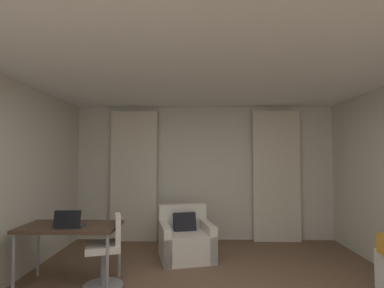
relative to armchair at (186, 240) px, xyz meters
name	(u,v)px	position (x,y,z in m)	size (l,w,h in m)	color
wall_window	(205,173)	(0.34, 1.03, 1.02)	(5.12, 0.06, 2.60)	beige
ceiling	(214,48)	(0.34, -2.00, 2.35)	(5.12, 6.12, 0.06)	white
curtain_left_panel	(134,175)	(-1.04, 0.90, 0.97)	(0.90, 0.06, 2.50)	beige
curtain_right_panel	(276,176)	(1.71, 0.90, 0.97)	(0.90, 0.06, 2.50)	beige
armchair	(186,240)	(0.00, 0.00, 0.00)	(0.97, 0.95, 0.81)	silver
desk	(71,230)	(-1.43, -0.99, 0.40)	(1.21, 0.63, 0.74)	#4C3828
desk_chair	(107,255)	(-0.94, -1.07, 0.12)	(0.49, 0.49, 0.88)	gray
laptop	(70,224)	(-1.39, -1.11, 0.51)	(0.33, 0.26, 0.22)	#2D2D33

